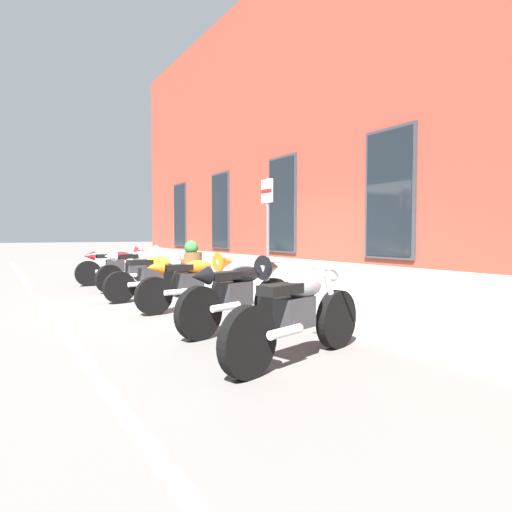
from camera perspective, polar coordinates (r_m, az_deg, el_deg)
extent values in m
plane|color=#565451|center=(8.78, -3.79, -5.79)|extent=(140.00, 140.00, 0.00)
cube|color=gray|center=(9.44, 3.27, -4.78)|extent=(31.29, 2.61, 0.13)
cube|color=silver|center=(7.85, -25.15, -7.05)|extent=(31.29, 0.12, 0.01)
cube|color=brown|center=(12.29, 18.78, 16.20)|extent=(25.29, 5.03, 8.37)
cube|color=gray|center=(10.18, 9.16, -2.64)|extent=(25.29, 0.10, 0.70)
cube|color=#2D2D33|center=(18.00, -9.85, 5.29)|extent=(1.22, 0.06, 2.52)
cube|color=black|center=(17.99, -9.94, 5.29)|extent=(1.10, 0.03, 2.40)
cube|color=#2D2D33|center=(14.71, -4.65, 5.89)|extent=(1.22, 0.06, 2.52)
cube|color=black|center=(14.69, -4.76, 5.89)|extent=(1.10, 0.03, 2.40)
cube|color=#2D2D33|center=(11.60, 3.46, 6.71)|extent=(1.22, 0.06, 2.52)
cube|color=black|center=(11.58, 3.33, 6.72)|extent=(1.10, 0.03, 2.40)
cube|color=#2D2D33|center=(8.89, 17.01, 7.78)|extent=(1.22, 0.06, 2.52)
cube|color=black|center=(8.86, 16.88, 7.79)|extent=(1.10, 0.03, 2.40)
cylinder|color=black|center=(12.30, -14.36, -1.89)|extent=(0.14, 0.65, 0.64)
cylinder|color=black|center=(11.91, -21.01, -2.14)|extent=(0.14, 0.65, 0.64)
cylinder|color=silver|center=(12.25, -14.82, -0.82)|extent=(0.08, 0.30, 0.60)
cube|color=#28282B|center=(12.06, -17.87, -1.17)|extent=(0.24, 0.45, 0.32)
ellipsoid|color=red|center=(12.09, -17.21, -0.03)|extent=(0.28, 0.53, 0.24)
cube|color=black|center=(11.98, -18.95, -0.03)|extent=(0.24, 0.49, 0.10)
cylinder|color=silver|center=(12.21, -15.20, 0.83)|extent=(0.62, 0.06, 0.04)
cylinder|color=silver|center=(11.87, -19.10, -1.88)|extent=(0.11, 0.45, 0.09)
cone|color=red|center=(12.26, -14.61, 0.37)|extent=(0.37, 0.35, 0.36)
cone|color=red|center=(11.88, -20.95, 0.01)|extent=(0.25, 0.27, 0.24)
cylinder|color=black|center=(11.08, -11.92, -2.38)|extent=(0.29, 0.65, 0.64)
cylinder|color=black|center=(10.32, -18.55, -2.85)|extent=(0.29, 0.65, 0.64)
cylinder|color=silver|center=(11.00, -12.36, -1.04)|extent=(0.15, 0.33, 0.66)
cube|color=#28282B|center=(10.64, -15.36, -1.67)|extent=(0.33, 0.48, 0.32)
ellipsoid|color=silver|center=(10.70, -14.70, -0.02)|extent=(0.39, 0.57, 0.24)
cube|color=black|center=(10.50, -16.45, -0.04)|extent=(0.34, 0.52, 0.10)
cylinder|color=silver|center=(10.94, -12.73, 0.95)|extent=(0.61, 0.20, 0.04)
cylinder|color=silver|center=(10.40, -16.41, -2.50)|extent=(0.21, 0.46, 0.09)
cone|color=silver|center=(11.02, -12.16, 0.45)|extent=(0.44, 0.42, 0.36)
cone|color=silver|center=(10.29, -18.50, -0.02)|extent=(0.30, 0.32, 0.24)
cylinder|color=black|center=(9.35, -9.35, -3.39)|extent=(0.21, 0.62, 0.61)
cylinder|color=black|center=(8.74, -17.36, -3.92)|extent=(0.21, 0.62, 0.61)
cylinder|color=silver|center=(9.28, -9.90, -1.89)|extent=(0.11, 0.32, 0.63)
cube|color=#28282B|center=(8.98, -13.52, -2.53)|extent=(0.28, 0.47, 0.32)
ellipsoid|color=gold|center=(9.03, -12.68, -0.78)|extent=(0.33, 0.55, 0.24)
cube|color=black|center=(8.86, -14.88, -0.80)|extent=(0.29, 0.51, 0.10)
cylinder|color=silver|center=(9.22, -10.35, 0.38)|extent=(0.62, 0.12, 0.04)
cylinder|color=silver|center=(8.76, -14.93, -3.54)|extent=(0.15, 0.46, 0.09)
sphere|color=silver|center=(9.26, -9.92, -0.04)|extent=(0.18, 0.18, 0.18)
cylinder|color=black|center=(8.00, -3.68, -4.37)|extent=(0.17, 0.63, 0.63)
cylinder|color=black|center=(7.34, -13.19, -5.09)|extent=(0.17, 0.63, 0.63)
cylinder|color=silver|center=(7.92, -4.30, -2.67)|extent=(0.09, 0.31, 0.62)
cube|color=#28282B|center=(7.60, -8.57, -3.41)|extent=(0.26, 0.46, 0.32)
ellipsoid|color=orange|center=(7.65, -7.59, -1.44)|extent=(0.30, 0.54, 0.24)
cube|color=black|center=(7.48, -10.15, -1.48)|extent=(0.26, 0.50, 0.10)
cylinder|color=silver|center=(7.86, -4.81, -0.07)|extent=(0.62, 0.09, 0.04)
cylinder|color=silver|center=(7.38, -10.21, -4.63)|extent=(0.13, 0.46, 0.09)
cone|color=orange|center=(7.93, -4.00, -0.76)|extent=(0.39, 0.37, 0.36)
cone|color=orange|center=(7.30, -13.08, -1.45)|extent=(0.26, 0.28, 0.24)
cylinder|color=black|center=(6.46, 2.23, -5.87)|extent=(0.29, 0.68, 0.68)
cylinder|color=black|center=(5.52, -7.46, -7.38)|extent=(0.29, 0.68, 0.68)
cylinder|color=silver|center=(6.35, 1.63, -3.83)|extent=(0.14, 0.31, 0.61)
cube|color=#28282B|center=(5.91, -2.58, -4.92)|extent=(0.32, 0.48, 0.32)
ellipsoid|color=black|center=(5.98, -1.54, -2.43)|extent=(0.38, 0.57, 0.24)
cube|color=black|center=(5.72, -4.26, -2.57)|extent=(0.33, 0.52, 0.10)
cylinder|color=silver|center=(6.26, 1.14, -0.63)|extent=(0.61, 0.19, 0.04)
cylinder|color=silver|center=(5.64, -3.97, -6.64)|extent=(0.20, 0.46, 0.09)
cone|color=black|center=(6.37, 1.94, -1.48)|extent=(0.43, 0.42, 0.36)
cone|color=black|center=(5.47, -7.32, -2.63)|extent=(0.30, 0.31, 0.24)
cylinder|color=black|center=(5.19, 10.47, -8.07)|extent=(0.30, 0.68, 0.67)
cylinder|color=black|center=(4.05, -1.05, -11.16)|extent=(0.30, 0.68, 0.67)
cylinder|color=silver|center=(5.07, 9.88, -5.58)|extent=(0.15, 0.31, 0.61)
cube|color=#28282B|center=(4.52, 5.07, -7.35)|extent=(0.33, 0.48, 0.32)
ellipsoid|color=slate|center=(4.60, 6.23, -4.01)|extent=(0.39, 0.57, 0.24)
cube|color=black|center=(4.31, 3.21, -4.34)|extent=(0.34, 0.52, 0.10)
cylinder|color=silver|center=(4.96, 9.42, -1.56)|extent=(0.61, 0.20, 0.04)
cylinder|color=silver|center=(4.25, 3.85, -9.81)|extent=(0.21, 0.46, 0.09)
sphere|color=silver|center=(5.04, 9.91, -2.30)|extent=(0.18, 0.18, 0.18)
cylinder|color=#4C4C51|center=(8.48, 1.55, 2.50)|extent=(0.06, 0.06, 2.27)
cube|color=white|center=(8.51, 1.45, 8.46)|extent=(0.36, 0.03, 0.44)
cube|color=red|center=(8.50, 1.36, 8.46)|extent=(0.36, 0.01, 0.08)
cylinder|color=brown|center=(12.82, -8.41, -1.00)|extent=(0.61, 0.61, 0.67)
cylinder|color=black|center=(12.82, -8.41, -1.00)|extent=(0.64, 0.64, 0.04)
sphere|color=#28602D|center=(12.80, -8.42, 1.12)|extent=(0.40, 0.40, 0.40)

